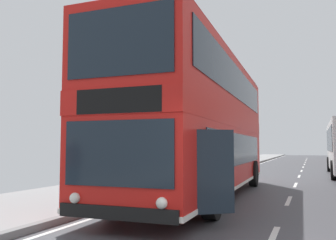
# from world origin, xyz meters

# --- Properties ---
(double_decker_bus_main) EXTENTS (3.38, 11.50, 4.45)m
(double_decker_bus_main) POSITION_xyz_m (-2.65, 7.19, 2.33)
(double_decker_bus_main) COLOR red
(double_decker_bus_main) RESTS_ON ground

